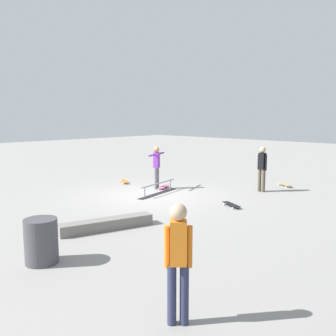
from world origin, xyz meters
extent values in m
plane|color=gray|center=(0.00, 0.00, 0.00)|extent=(60.00, 60.00, 0.00)
cube|color=black|center=(-0.44, -0.04, 0.01)|extent=(2.27, 0.71, 0.01)
cylinder|color=gray|center=(-1.26, -0.22, 0.19)|extent=(0.04, 0.04, 0.38)
cylinder|color=gray|center=(0.39, 0.14, 0.19)|extent=(0.04, 0.04, 0.38)
cylinder|color=gray|center=(-0.44, -0.04, 0.38)|extent=(2.08, 0.50, 0.05)
cube|color=gray|center=(3.47, 2.10, 0.13)|extent=(2.41, 1.04, 0.27)
cylinder|color=slate|center=(-0.97, -0.72, 0.42)|extent=(0.16, 0.16, 0.83)
cylinder|color=slate|center=(-1.13, -0.78, 0.42)|extent=(0.16, 0.16, 0.83)
cube|color=purple|center=(-1.05, -0.75, 1.13)|extent=(0.27, 0.26, 0.59)
sphere|color=#A87A56|center=(-1.05, -0.75, 1.54)|extent=(0.23, 0.23, 0.23)
cylinder|color=purple|center=(-0.69, -0.61, 1.36)|extent=(0.55, 0.27, 0.08)
cylinder|color=purple|center=(-1.41, -0.89, 1.36)|extent=(0.55, 0.27, 0.08)
cube|color=#E05993|center=(-1.29, -0.59, 0.08)|extent=(0.81, 0.53, 0.02)
cylinder|color=white|center=(-1.48, -0.81, 0.03)|extent=(0.06, 0.05, 0.05)
cylinder|color=white|center=(-1.59, -0.61, 0.03)|extent=(0.06, 0.05, 0.05)
cylinder|color=white|center=(-1.00, -0.58, 0.03)|extent=(0.06, 0.05, 0.05)
cylinder|color=white|center=(-1.10, -0.37, 0.03)|extent=(0.06, 0.05, 0.05)
cylinder|color=brown|center=(-3.41, 2.38, 0.43)|extent=(0.13, 0.13, 0.86)
cylinder|color=brown|center=(-3.40, 2.55, 0.43)|extent=(0.13, 0.13, 0.86)
cube|color=black|center=(-3.41, 2.47, 1.16)|extent=(0.20, 0.23, 0.61)
sphere|color=tan|center=(-3.41, 2.47, 1.58)|extent=(0.23, 0.23, 0.23)
cylinder|color=black|center=(-3.41, 2.32, 1.11)|extent=(0.08, 0.08, 0.57)
cylinder|color=black|center=(-3.40, 2.62, 1.11)|extent=(0.08, 0.08, 0.57)
cylinder|color=#2D3351|center=(5.31, 6.34, 0.43)|extent=(0.18, 0.18, 0.85)
cylinder|color=#2D3351|center=(5.42, 6.22, 0.43)|extent=(0.18, 0.18, 0.85)
cube|color=orange|center=(5.36, 6.28, 1.16)|extent=(0.30, 0.30, 0.61)
sphere|color=tan|center=(5.36, 6.28, 1.58)|extent=(0.23, 0.23, 0.23)
cylinder|color=orange|center=(5.26, 6.39, 1.10)|extent=(0.11, 0.11, 0.57)
cylinder|color=orange|center=(5.47, 6.18, 1.10)|extent=(0.11, 0.11, 0.57)
cube|color=orange|center=(-0.98, -2.64, 0.08)|extent=(0.59, 0.79, 0.02)
cylinder|color=white|center=(-1.02, -2.93, 0.03)|extent=(0.05, 0.06, 0.05)
cylinder|color=white|center=(-1.22, -2.81, 0.03)|extent=(0.05, 0.06, 0.05)
cylinder|color=white|center=(-0.74, -2.47, 0.03)|extent=(0.05, 0.06, 0.05)
cylinder|color=white|center=(-0.94, -2.35, 0.03)|extent=(0.05, 0.06, 0.05)
cube|color=tan|center=(-5.00, 2.60, 0.08)|extent=(0.58, 0.79, 0.02)
cylinder|color=white|center=(-4.97, 2.89, 0.03)|extent=(0.05, 0.06, 0.05)
cylinder|color=white|center=(-4.77, 2.78, 0.03)|extent=(0.05, 0.06, 0.05)
cylinder|color=white|center=(-5.24, 2.42, 0.03)|extent=(0.05, 0.06, 0.05)
cylinder|color=white|center=(-5.04, 2.31, 0.03)|extent=(0.05, 0.06, 0.05)
cube|color=black|center=(-0.67, 3.01, 0.08)|extent=(0.52, 0.81, 0.02)
cylinder|color=white|center=(-0.66, 3.30, 0.03)|extent=(0.05, 0.06, 0.05)
cylinder|color=white|center=(-0.45, 3.21, 0.03)|extent=(0.05, 0.06, 0.05)
cylinder|color=white|center=(-0.88, 2.81, 0.03)|extent=(0.05, 0.06, 0.05)
cylinder|color=white|center=(-0.68, 2.71, 0.03)|extent=(0.05, 0.06, 0.05)
cylinder|color=#47474C|center=(5.63, 2.95, 0.44)|extent=(0.63, 0.63, 0.87)
camera|label=1|loc=(8.86, 9.49, 2.83)|focal=39.71mm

